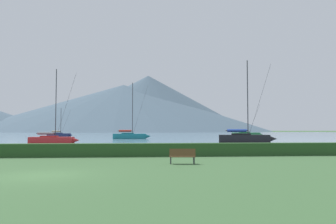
% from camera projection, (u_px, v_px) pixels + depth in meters
% --- Properties ---
extents(ground_plane, '(1000.00, 1000.00, 0.00)m').
position_uv_depth(ground_plane, '(40.00, 176.00, 15.70)').
color(ground_plane, '#385B33').
extents(harbor_water, '(320.00, 246.00, 0.00)m').
position_uv_depth(harbor_water, '(128.00, 134.00, 152.00)').
color(harbor_water, slate).
rests_on(harbor_water, ground_plane).
extents(hedge_line, '(80.00, 1.20, 1.03)m').
position_uv_depth(hedge_line, '(81.00, 150.00, 26.67)').
color(hedge_line, '#284C23').
rests_on(hedge_line, ground_plane).
extents(sailboat_slip_0, '(7.45, 2.44, 11.38)m').
position_uv_depth(sailboat_slip_0, '(52.00, 139.00, 51.35)').
color(sailboat_slip_0, red).
rests_on(sailboat_slip_0, harbor_water).
extents(sailboat_slip_1, '(9.50, 4.47, 13.53)m').
position_uv_depth(sailboat_slip_1, '(245.00, 138.00, 55.26)').
color(sailboat_slip_1, black).
rests_on(sailboat_slip_1, harbor_water).
extents(sailboat_slip_2, '(8.63, 2.62, 12.93)m').
position_uv_depth(sailboat_slip_2, '(130.00, 136.00, 77.47)').
color(sailboat_slip_2, '#19707A').
rests_on(sailboat_slip_2, harbor_water).
extents(sailboat_slip_4, '(7.60, 3.64, 8.36)m').
position_uv_depth(sailboat_slip_4, '(59.00, 135.00, 98.87)').
color(sailboat_slip_4, navy).
rests_on(sailboat_slip_4, harbor_water).
extents(sailboat_slip_7, '(9.11, 2.78, 10.26)m').
position_uv_depth(sailboat_slip_7, '(246.00, 134.00, 100.98)').
color(sailboat_slip_7, '#236B38').
rests_on(sailboat_slip_7, harbor_water).
extents(park_bench_under_tree, '(1.65, 0.61, 0.95)m').
position_uv_depth(park_bench_under_tree, '(182.00, 155.00, 21.02)').
color(park_bench_under_tree, brown).
rests_on(park_bench_under_tree, ground_plane).
extents(distant_hill_west_ridge, '(241.37, 241.37, 66.90)m').
position_uv_depth(distant_hill_west_ridge, '(148.00, 103.00, 406.07)').
color(distant_hill_west_ridge, '#425666').
rests_on(distant_hill_west_ridge, ground_plane).
extents(distant_hill_central_peak, '(330.64, 330.64, 53.80)m').
position_uv_depth(distant_hill_central_peak, '(123.00, 108.00, 391.36)').
color(distant_hill_central_peak, '#425666').
rests_on(distant_hill_central_peak, ground_plane).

